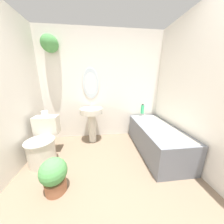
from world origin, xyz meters
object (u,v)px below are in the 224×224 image
object	(u,v)px
pedestal_sink	(92,118)
bathtub	(156,138)
toilet	(43,144)
potted_plant	(54,175)
shampoo_bottle	(142,109)
toilet_paper_roll	(45,114)

from	to	relation	value
pedestal_sink	bathtub	distance (m)	1.38
toilet	potted_plant	bearing A→B (deg)	-58.28
toilet	pedestal_sink	size ratio (longest dim) A/B	0.83
shampoo_bottle	toilet_paper_roll	world-z (taller)	toilet_paper_roll
pedestal_sink	bathtub	xyz separation A→B (m)	(1.25, -0.50, -0.29)
pedestal_sink	bathtub	world-z (taller)	pedestal_sink
bathtub	potted_plant	distance (m)	1.79
pedestal_sink	potted_plant	xyz separation A→B (m)	(-0.40, -1.19, -0.31)
bathtub	toilet_paper_roll	world-z (taller)	toilet_paper_roll
shampoo_bottle	potted_plant	world-z (taller)	shampoo_bottle
toilet	toilet_paper_roll	xyz separation A→B (m)	(0.00, 0.23, 0.46)
toilet_paper_roll	pedestal_sink	bearing A→B (deg)	21.66
pedestal_sink	toilet_paper_roll	distance (m)	0.88
shampoo_bottle	toilet_paper_roll	bearing A→B (deg)	-167.71
potted_plant	toilet_paper_roll	bearing A→B (deg)	114.61
toilet	shampoo_bottle	xyz separation A→B (m)	(1.99, 0.66, 0.38)
toilet	toilet_paper_roll	bearing A→B (deg)	90.00
pedestal_sink	toilet_paper_roll	size ratio (longest dim) A/B	7.96
shampoo_bottle	potted_plant	bearing A→B (deg)	-140.65
bathtub	shampoo_bottle	bearing A→B (deg)	95.78
toilet	bathtub	distance (m)	2.05
shampoo_bottle	potted_plant	distance (m)	2.10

